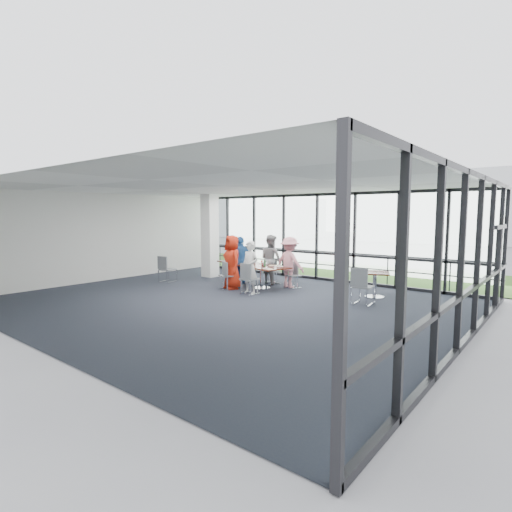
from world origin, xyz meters
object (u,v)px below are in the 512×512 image
Objects in this scene: chair_main_end at (237,272)px; diner_far_left at (271,259)px; side_table_left at (234,264)px; diner_far_right at (290,262)px; chair_spare_la at (168,269)px; diner_near_right at (250,267)px; diner_near_left at (232,262)px; chair_main_fl at (273,271)px; structural_column at (210,236)px; chair_main_fr at (293,276)px; main_table at (262,270)px; side_table_right at (375,276)px; chair_main_nl at (227,276)px; diner_end at (241,260)px; chair_main_nr at (250,279)px; chair_spare_r at (363,287)px; chair_spare_lb at (238,266)px.

diner_far_left is at bearing 146.56° from chair_main_end.
side_table_left is 0.69× the size of diner_far_right.
chair_spare_la is (-2.11, -1.39, 0.05)m from chair_main_end.
diner_far_left reaches higher than diner_near_right.
diner_near_left is 1.73m from chair_main_fl.
chair_main_end is (-1.92, -0.48, -0.43)m from diner_far_right.
side_table_left is 2.35m from diner_near_right.
structural_column reaches higher than chair_main_fr.
diner_far_right is at bearing 70.07° from diner_near_left.
main_table is 2.00× the size of side_table_right.
chair_main_nl is (-1.05, 0.08, -0.37)m from diner_near_right.
main_table is 1.77× the size of side_table_left.
diner_end is 2.70m from chair_spare_la.
diner_end reaches higher than chair_main_nr.
chair_main_end is at bearing 146.97° from diner_near_left.
diner_far_left is 2.08m from chair_main_nr.
structural_column is 4.05m from chair_main_fr.
chair_main_end is at bearing 24.89° from chair_spare_la.
structural_column is 3.90× the size of chair_main_fr.
main_table is 1.34m from chair_main_end.
chair_spare_r is at bearing 169.01° from diner_far_right.
diner_far_right is 1.81m from diner_end.
diner_far_left is 0.95m from diner_far_right.
side_table_right is 1.15m from chair_spare_r.
chair_main_fl is at bearing 142.31° from diner_end.
side_table_right is at bearing 38.56° from chair_main_nr.
diner_far_right is at bearing 73.60° from chair_main_nl.
chair_main_nl is at bearing -1.75° from chair_spare_la.
structural_column is 1.56× the size of main_table.
diner_far_left reaches higher than diner_end.
chair_spare_lb is (-1.19, 1.63, -0.41)m from diner_near_left.
diner_far_right is at bearing 28.14° from chair_main_fr.
chair_spare_r is (0.13, -1.14, -0.13)m from side_table_right.
chair_main_end is 4.92m from chair_spare_r.
chair_main_fl reaches higher than side_table_right.
chair_spare_lb reaches higher than side_table_left.
diner_near_right reaches higher than side_table_right.
structural_column is at bearing 170.35° from side_table_left.
diner_near_left is (-4.18, -1.61, 0.26)m from side_table_right.
diner_far_right reaches higher than chair_spare_r.
chair_spare_r is (5.23, -0.66, -0.15)m from side_table_left.
main_table is 1.16m from chair_main_nl.
diner_near_right is 0.98× the size of diner_end.
diner_far_right is 2.14m from chair_main_nl.
chair_main_fl is (2.88, 0.21, -1.17)m from structural_column.
chair_main_nr is 1.15× the size of chair_main_end.
chair_main_end is at bearing 140.87° from chair_main_nl.
main_table is 1.06m from chair_main_nr.
structural_column is 3.04m from chair_main_nl.
diner_near_left is 1.01m from diner_near_right.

